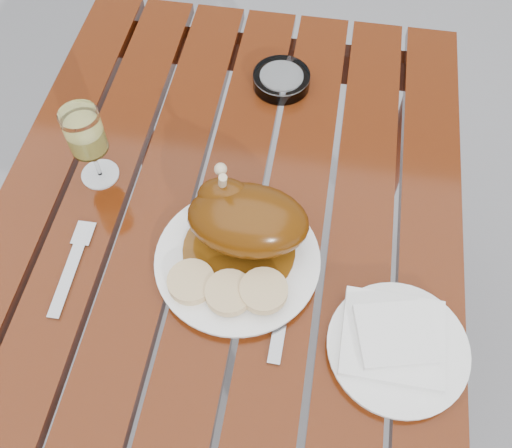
{
  "coord_description": "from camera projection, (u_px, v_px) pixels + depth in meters",
  "views": [
    {
      "loc": [
        0.14,
        -0.46,
        1.56
      ],
      "look_at": [
        0.06,
        0.03,
        0.78
      ],
      "focal_mm": 40.0,
      "sensor_mm": 36.0,
      "label": 1
    }
  ],
  "objects": [
    {
      "name": "knife",
      "position": [
        284.0,
        302.0,
        0.88
      ],
      "size": [
        0.02,
        0.2,
        0.01
      ],
      "primitive_type": "cube",
      "rotation": [
        0.0,
        0.0,
        -0.01
      ],
      "color": "gray",
      "rests_on": "table"
    },
    {
      "name": "roast_duck",
      "position": [
        244.0,
        218.0,
        0.89
      ],
      "size": [
        0.2,
        0.18,
        0.14
      ],
      "color": "#61350B",
      "rests_on": "dinner_plate"
    },
    {
      "name": "ground",
      "position": [
        233.0,
        380.0,
        1.58
      ],
      "size": [
        60.0,
        60.0,
        0.0
      ],
      "primitive_type": "plane",
      "color": "slate",
      "rests_on": "ground"
    },
    {
      "name": "dinner_plate",
      "position": [
        238.0,
        261.0,
        0.91
      ],
      "size": [
        0.32,
        0.32,
        0.02
      ],
      "primitive_type": "cylinder",
      "rotation": [
        0.0,
        0.0,
        0.23
      ],
      "color": "white",
      "rests_on": "table"
    },
    {
      "name": "side_plate",
      "position": [
        397.0,
        349.0,
        0.84
      ],
      "size": [
        0.27,
        0.27,
        0.02
      ],
      "primitive_type": "cylinder",
      "rotation": [
        0.0,
        0.0,
        -0.36
      ],
      "color": "white",
      "rests_on": "table"
    },
    {
      "name": "ashtray",
      "position": [
        281.0,
        80.0,
        1.12
      ],
      "size": [
        0.13,
        0.13,
        0.03
      ],
      "primitive_type": "cylinder",
      "rotation": [
        0.0,
        0.0,
        -0.21
      ],
      "color": "#B2B7BC",
      "rests_on": "table"
    },
    {
      "name": "bread_dumplings",
      "position": [
        228.0,
        288.0,
        0.86
      ],
      "size": [
        0.19,
        0.08,
        0.02
      ],
      "color": "#DBBE85",
      "rests_on": "dinner_plate"
    },
    {
      "name": "table",
      "position": [
        228.0,
        329.0,
        1.26
      ],
      "size": [
        0.8,
        1.2,
        0.75
      ],
      "primitive_type": "cube",
      "color": "#5E250B",
      "rests_on": "ground"
    },
    {
      "name": "fork",
      "position": [
        70.0,
        272.0,
        0.91
      ],
      "size": [
        0.02,
        0.16,
        0.01
      ],
      "primitive_type": "cube",
      "rotation": [
        0.0,
        0.0,
        0.02
      ],
      "color": "gray",
      "rests_on": "table"
    },
    {
      "name": "wine_glass",
      "position": [
        90.0,
        147.0,
        0.95
      ],
      "size": [
        0.09,
        0.09,
        0.16
      ],
      "primitive_type": "cylinder",
      "rotation": [
        0.0,
        0.0,
        -0.4
      ],
      "color": "#D0CD5E",
      "rests_on": "table"
    },
    {
      "name": "napkin",
      "position": [
        393.0,
        337.0,
        0.83
      ],
      "size": [
        0.15,
        0.14,
        0.01
      ],
      "primitive_type": "cube",
      "rotation": [
        0.0,
        0.0,
        -0.01
      ],
      "color": "white",
      "rests_on": "side_plate"
    }
  ]
}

